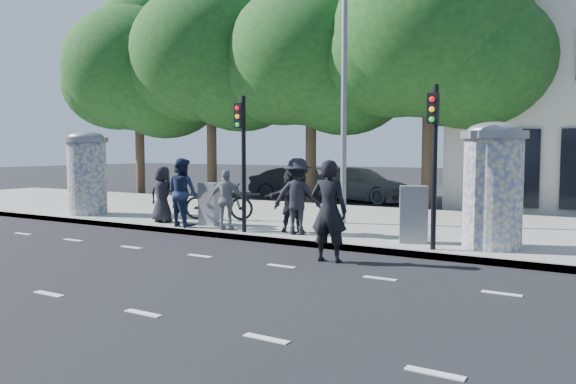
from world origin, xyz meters
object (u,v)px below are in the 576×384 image
Objects in this scene: ad_column_left at (87,171)px; bicycle at (219,202)px; cabinet_right at (413,214)px; car_right at (359,184)px; ped_c at (182,192)px; ped_a at (163,194)px; ped_e at (227,200)px; street_lamp at (343,56)px; ped_b at (180,193)px; traffic_pole_far at (434,149)px; cabinet_left at (210,204)px; traffic_pole_near at (242,149)px; car_mid at (295,182)px; ad_column_right at (493,182)px; ped_f at (292,200)px; man_road at (329,211)px; ped_d at (298,196)px.

ad_column_left reaches higher than bicycle.
car_right reaches higher than cabinet_right.
ad_column_left reaches higher than ped_c.
ped_e is at bearing 161.55° from ped_a.
street_lamp is at bearing 14.94° from ad_column_left.
ped_b reaches higher than ped_a.
traffic_pole_far is 8.03m from ped_a.
ped_c is 0.85m from cabinet_left.
traffic_pole_near reaches higher than car_mid.
ped_b is 0.35× the size of car_right.
ped_f is (-4.76, -0.23, -0.58)m from ad_column_right.
man_road reaches higher than ped_f.
ped_c is at bearing 173.39° from car_mid.
cabinet_right is at bearing 164.56° from ped_e.
traffic_pole_near reaches higher than ped_b.
ad_column_left is 0.54× the size of car_right.
ped_a is 4.45m from ped_d.
ad_column_right is 1.43× the size of ped_c.
ad_column_left is at bearing 77.72° from bicycle.
cabinet_right is (4.76, 0.59, -0.15)m from ped_e.
cabinet_left is (-4.77, 2.24, -0.29)m from man_road.
bicycle is (-1.46, 1.55, -0.24)m from ped_e.
ad_column_right is at bearing 0.92° from ad_column_left.
ped_d is (-0.07, -2.41, -3.71)m from street_lamp.
ped_d is at bearing -173.95° from ad_column_right.
ped_a is 7.28m from cabinet_right.
ad_column_right is 1.54× the size of ped_b.
traffic_pole_far is 5.56m from ped_e.
ad_column_right is 7.92m from ped_c.
ad_column_left is 3.55m from ped_a.
ad_column_left is 11.44m from traffic_pole_far.
ped_a reaches higher than car_right.
ped_b is 1.36× the size of cabinet_right.
ped_e is at bearing -161.19° from bicycle.
car_mid is (-3.02, 11.26, -0.39)m from ped_c.
bicycle is at bearing -39.34° from ped_f.
ped_a is at bearing -177.02° from ad_column_right.
traffic_pole_far is at bearing 148.34° from ped_f.
ped_c reaches higher than ped_b.
ped_f is 3.27m from bicycle.
ped_f is at bearing -159.88° from ped_c.
traffic_pole_near is 1.78m from ped_f.
bicycle is (-6.86, 1.68, -1.54)m from traffic_pole_far.
car_mid is (-2.64, 10.93, -0.33)m from ped_b.
street_lamp is at bearing -144.53° from ped_b.
cabinet_right is at bearing 159.31° from ped_f.
street_lamp is (1.40, 2.84, 2.56)m from traffic_pole_near.
traffic_pole_far reaches higher than man_road.
traffic_pole_near is 1.67× the size of man_road.
car_right is (-2.64, 10.23, -0.24)m from ped_f.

